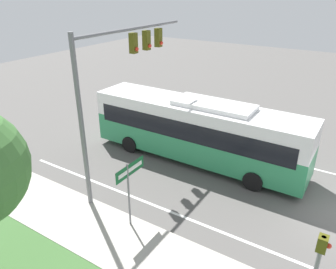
# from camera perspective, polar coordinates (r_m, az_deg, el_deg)

# --- Properties ---
(bus) EXTENTS (2.70, 11.94, 3.54)m
(bus) POSITION_cam_1_polar(r_m,az_deg,el_deg) (17.72, 5.07, 1.10)
(bus) COLOR #2D8956
(bus) RESTS_ON ground_plane
(signal_gantry) EXTENTS (7.42, 0.41, 7.45)m
(signal_gantry) POSITION_cam_1_polar(r_m,az_deg,el_deg) (14.69, -8.58, 10.66)
(signal_gantry) COLOR slate
(signal_gantry) RESTS_ON ground_plane
(pedestrian_signal) EXTENTS (0.28, 0.34, 3.24)m
(pedestrian_signal) POSITION_cam_1_polar(r_m,az_deg,el_deg) (10.07, 24.42, -20.41)
(pedestrian_signal) COLOR slate
(pedestrian_signal) RESTS_ON ground_plane
(street_sign) EXTENTS (1.65, 0.08, 2.88)m
(street_sign) POSITION_cam_1_polar(r_m,az_deg,el_deg) (12.76, -6.70, -8.07)
(street_sign) COLOR slate
(street_sign) RESTS_ON ground_plane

